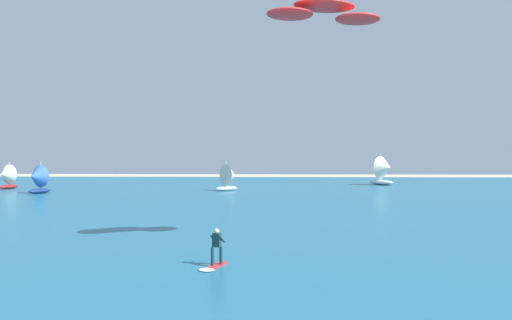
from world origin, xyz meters
name	(u,v)px	position (x,y,z in m)	size (l,w,h in m)	color
ocean	(273,195)	(0.00, 49.08, 0.05)	(160.00, 90.00, 0.10)	#1E607F
kitesurfer	(215,253)	(-2.47, 11.46, 0.70)	(1.22, 2.03, 1.67)	red
kite	(324,12)	(2.85, 16.19, 12.71)	(6.71, 3.72, 0.97)	red
sailboat_leading	(6,176)	(-38.40, 56.82, 1.90)	(3.05, 3.49, 3.93)	maroon
sailboat_far_right	(37,179)	(-29.91, 49.13, 1.96)	(3.22, 3.61, 4.06)	navy
sailboat_heeled_over	(385,170)	(18.08, 67.38, 2.50)	(4.59, 4.66, 5.24)	silver
sailboat_far_left	(229,177)	(-5.94, 55.00, 1.97)	(3.65, 3.57, 4.09)	white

